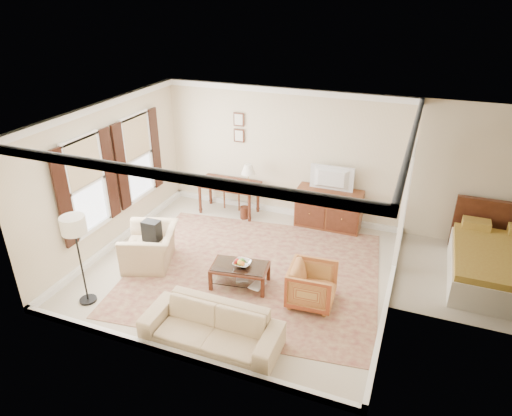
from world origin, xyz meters
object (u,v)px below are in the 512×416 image
Objects in this scene: tv at (331,172)px; club_armchair at (150,241)px; writing_desk at (229,187)px; sideboard at (329,209)px; sofa at (211,322)px; striped_armchair at (312,284)px; coffee_table at (240,270)px.

club_armchair is (-2.81, -2.63, -0.83)m from tv.
tv reaches higher than club_armchair.
writing_desk is 2.56m from club_armchair.
sideboard is 3.87m from club_armchair.
tv reaches higher than sofa.
striped_armchair reaches higher than writing_desk.
club_armchair is at bearing -136.69° from sideboard.
coffee_table is 1.38× the size of striped_armchair.
tv is 2.90m from striped_armchair.
sofa is at bearing -100.19° from sideboard.
writing_desk is at bearing 117.92° from coffee_table.
club_armchair reaches higher than striped_armchair.
writing_desk is 1.80× the size of striped_armchair.
tv reaches higher than writing_desk.
sofa is (-1.12, -1.48, 0.02)m from striped_armchair.
writing_desk is 2.40m from tv.
sideboard is 4.30m from sofa.
tv is 0.83× the size of coffee_table.
sofa is (0.18, -1.51, 0.08)m from coffee_table.
coffee_table is at bearing 85.32° from striped_armchair.
sideboard reaches higher than striped_armchair.
club_armchair is at bearing 43.09° from tv.
coffee_table is 0.98× the size of club_armchair.
sideboard is at bearing 3.66° from writing_desk.
sofa is (-0.76, -4.21, -0.90)m from tv.
coffee_table is at bearing -62.08° from writing_desk.
writing_desk is 1.29× the size of club_armchair.
writing_desk is 0.68× the size of sofa.
striped_armchair is at bearing -1.07° from coffee_table.
club_armchair is (-1.87, 0.07, 0.16)m from coffee_table.
tv is at bearing 3.91° from striped_armchair.
sofa is at bearing -83.00° from coffee_table.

